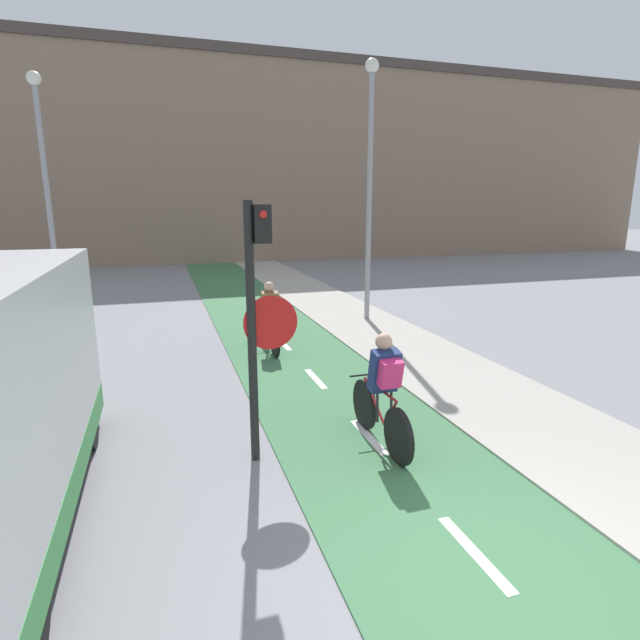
{
  "coord_description": "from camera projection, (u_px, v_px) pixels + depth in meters",
  "views": [
    {
      "loc": [
        -2.58,
        -2.89,
        3.15
      ],
      "look_at": [
        0.0,
        5.22,
        1.2
      ],
      "focal_mm": 28.0,
      "sensor_mm": 36.0,
      "label": 1
    }
  ],
  "objects": [
    {
      "name": "traffic_light_pole",
      "position": [
        258.0,
        306.0,
        5.95
      ],
      "size": [
        0.67,
        0.25,
        3.22
      ],
      "color": "black",
      "rests_on": "ground_plane"
    },
    {
      "name": "street_lamp_sidewalk",
      "position": [
        370.0,
        167.0,
        13.16
      ],
      "size": [
        0.36,
        0.36,
        6.8
      ],
      "color": "gray",
      "rests_on": "ground_plane"
    },
    {
      "name": "cyclist_near",
      "position": [
        383.0,
        395.0,
        6.56
      ],
      "size": [
        0.46,
        1.81,
        1.56
      ],
      "color": "black",
      "rests_on": "ground_plane"
    },
    {
      "name": "bike_lane",
      "position": [
        510.0,
        592.0,
        4.15
      ],
      "size": [
        2.68,
        60.0,
        0.02
      ],
      "color": "#3D7047",
      "rests_on": "ground_plane"
    },
    {
      "name": "street_lamp_far",
      "position": [
        45.0,
        173.0,
        13.35
      ],
      "size": [
        0.36,
        0.36,
        6.54
      ],
      "color": "gray",
      "rests_on": "ground_plane"
    },
    {
      "name": "ground_plane",
      "position": [
        510.0,
        594.0,
        4.15
      ],
      "size": [
        120.0,
        120.0,
        0.0
      ],
      "primitive_type": "plane",
      "color": "gray"
    },
    {
      "name": "cyclist_far",
      "position": [
        270.0,
        321.0,
        10.97
      ],
      "size": [
        0.46,
        1.78,
        1.56
      ],
      "color": "black",
      "rests_on": "ground_plane"
    },
    {
      "name": "building_row_background",
      "position": [
        201.0,
        161.0,
        28.82
      ],
      "size": [
        60.0,
        5.2,
        11.39
      ],
      "color": "#89705B",
      "rests_on": "ground_plane"
    }
  ]
}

